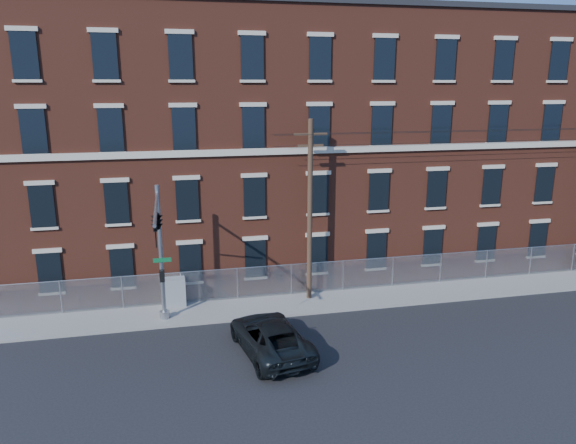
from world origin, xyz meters
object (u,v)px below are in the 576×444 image
(utility_pole_near, at_px, (310,208))
(pickup_truck, at_px, (270,336))
(traffic_signal_mast, at_px, (158,232))
(utility_cabinet, at_px, (173,292))

(utility_pole_near, height_order, pickup_truck, utility_pole_near)
(utility_pole_near, distance_m, pickup_truck, 7.97)
(traffic_signal_mast, distance_m, pickup_truck, 6.97)
(utility_pole_near, bearing_deg, utility_cabinet, 176.95)
(traffic_signal_mast, bearing_deg, pickup_truck, -25.40)
(traffic_signal_mast, xyz_separation_m, utility_cabinet, (0.49, 3.82, -4.47))
(utility_cabinet, bearing_deg, traffic_signal_mast, -100.39)
(pickup_truck, relative_size, utility_cabinet, 3.54)
(utility_pole_near, relative_size, utility_cabinet, 6.24)
(utility_cabinet, bearing_deg, utility_pole_near, -6.11)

